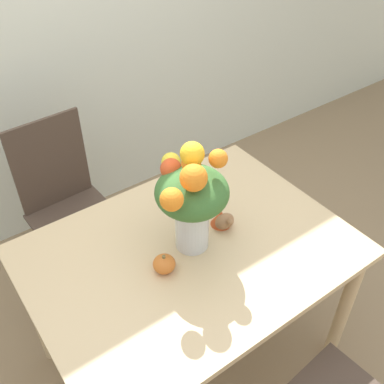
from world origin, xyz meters
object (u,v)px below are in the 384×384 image
pumpkin (164,264)px  turkey_figurine (223,219)px  dining_chair_near_window (68,207)px  flower_vase (191,197)px

pumpkin → turkey_figurine: bearing=10.5°
dining_chair_near_window → flower_vase: bearing=-77.5°
flower_vase → dining_chair_near_window: 0.99m
pumpkin → dining_chair_near_window: (-0.06, 0.87, -0.30)m
pumpkin → dining_chair_near_window: bearing=94.0°
pumpkin → turkey_figurine: pumpkin is taller
pumpkin → dining_chair_near_window: dining_chair_near_window is taller
pumpkin → dining_chair_near_window: size_ratio=0.09×
pumpkin → turkey_figurine: size_ratio=0.73×
turkey_figurine → dining_chair_near_window: bearing=116.2°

